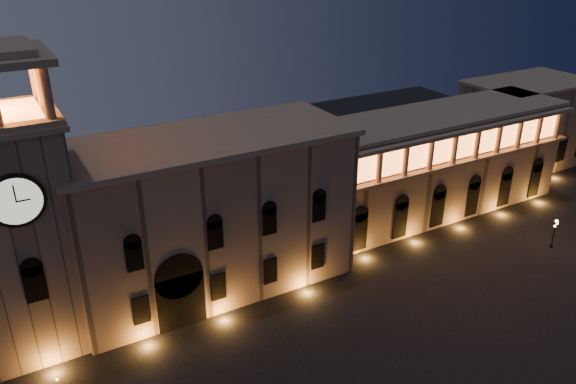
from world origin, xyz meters
The scene contains 5 objects.
government_building centered at (-2.08, 21.93, 8.77)m, with size 30.80×12.80×17.60m.
clock_tower centered at (-20.50, 20.98, 12.50)m, with size 9.80×9.80×32.40m.
colonnade_wing centered at (32.00, 23.92, 7.33)m, with size 40.60×11.50×14.50m.
secondary_building centered at (58.00, 30.00, 7.00)m, with size 20.00×12.00×14.00m, color #836853.
street_lamp_far centered at (38.37, 8.09, 2.32)m, with size 1.28×0.61×3.88m.
Camera 1 is at (-21.44, -29.39, 36.34)m, focal length 35.00 mm.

